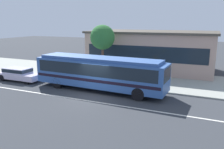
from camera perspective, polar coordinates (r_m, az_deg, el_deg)
The scene contains 9 objects.
ground_plane at distance 18.25m, azimuth -5.35°, elevation -5.62°, with size 120.00×120.00×0.00m, color #33363B.
sidewalk_slab at distance 24.67m, azimuth 2.99°, elevation -0.50°, with size 60.00×8.00×0.12m, color #9B9E94.
lane_stripe_center at distance 17.59m, azimuth -6.62°, elevation -6.36°, with size 56.00×0.16×0.01m, color silver.
transit_bus at distance 19.63m, azimuth -3.14°, elevation 0.81°, with size 11.66×2.95×2.88m.
sedan_behind_bus at distance 24.86m, azimuth -22.03°, elevation 0.23°, with size 4.66×1.75×1.29m.
pedestrian_waiting_near_sign at distance 20.84m, azimuth 4.85°, elevation -0.01°, with size 0.40×0.40×1.72m.
bus_stop_sign at distance 20.42m, azimuth 7.52°, elevation 1.19°, with size 0.08×0.44×2.41m.
street_tree_near_stop at distance 24.44m, azimuth -2.35°, elevation 9.11°, with size 2.58×2.58×5.36m.
station_building at distance 28.56m, azimuth 9.79°, elevation 5.86°, with size 14.70×7.87×4.70m.
Camera 1 is at (8.51, -15.07, 5.79)m, focal length 37.02 mm.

